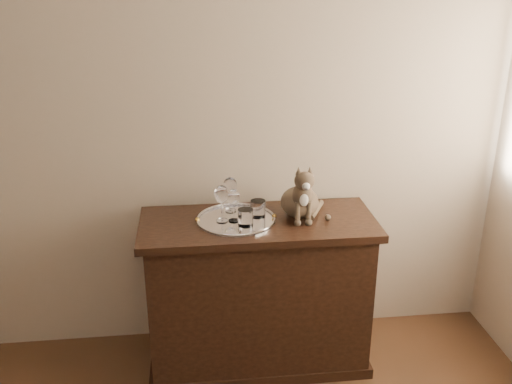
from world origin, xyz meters
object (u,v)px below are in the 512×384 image
at_px(tray, 236,220).
at_px(cat, 300,188).
at_px(sideboard, 258,293).
at_px(wine_glass_b, 230,194).
at_px(wine_glass_c, 222,203).
at_px(wine_glass_d, 234,205).
at_px(tumbler_c, 258,209).
at_px(tumbler_a, 246,217).

xyz_separation_m(tray, cat, (0.33, 0.03, 0.15)).
distance_m(sideboard, wine_glass_b, 0.56).
xyz_separation_m(wine_glass_c, wine_glass_d, (0.06, -0.00, -0.01)).
bearing_deg(sideboard, wine_glass_b, 137.12).
distance_m(wine_glass_d, tumbler_c, 0.14).
xyz_separation_m(tumbler_c, cat, (0.22, 0.01, 0.10)).
xyz_separation_m(sideboard, wine_glass_b, (-0.13, 0.12, 0.53)).
bearing_deg(wine_glass_d, wine_glass_c, 175.29).
relative_size(wine_glass_b, cat, 0.62).
relative_size(tumbler_a, tumbler_c, 0.99).
distance_m(wine_glass_b, cat, 0.36).
relative_size(tumbler_c, cat, 0.29).
distance_m(wine_glass_d, tumbler_a, 0.09).
xyz_separation_m(wine_glass_b, tumbler_c, (0.13, -0.09, -0.05)).
height_order(sideboard, tumbler_a, tumbler_a).
height_order(tray, tumbler_a, tumbler_a).
relative_size(tray, cat, 1.33).
distance_m(tray, wine_glass_d, 0.09).
height_order(wine_glass_d, tumbler_c, wine_glass_d).
height_order(tumbler_a, tumbler_c, same).
bearing_deg(wine_glass_b, wine_glass_d, -86.74).
bearing_deg(tray, cat, 5.70).
bearing_deg(cat, wine_glass_d, -171.53).
bearing_deg(cat, wine_glass_c, -173.28).
bearing_deg(tumbler_a, cat, 20.23).
relative_size(wine_glass_b, wine_glass_d, 1.11).
relative_size(wine_glass_b, tumbler_c, 2.15).
distance_m(wine_glass_d, cat, 0.35).
height_order(wine_glass_b, cat, cat).
bearing_deg(wine_glass_b, sideboard, -42.88).
distance_m(tumbler_a, tumbler_c, 0.12).
relative_size(sideboard, cat, 3.99).
bearing_deg(wine_glass_c, tumbler_c, 10.41).
xyz_separation_m(tray, wine_glass_c, (-0.07, -0.01, 0.10)).
height_order(wine_glass_b, wine_glass_d, wine_glass_b).
distance_m(tray, wine_glass_b, 0.15).
xyz_separation_m(tumbler_a, cat, (0.29, 0.11, 0.10)).
bearing_deg(tumbler_a, wine_glass_c, 149.09).
relative_size(tray, wine_glass_b, 2.14).
bearing_deg(sideboard, wine_glass_d, -177.22).
bearing_deg(tumbler_a, tumbler_c, 53.98).
xyz_separation_m(tray, wine_glass_d, (-0.01, -0.01, 0.09)).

